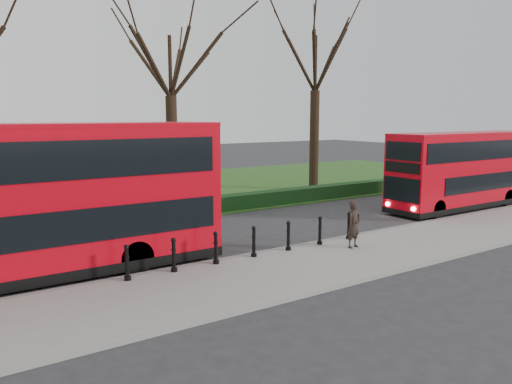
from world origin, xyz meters
TOP-DOWN VIEW (x-y plane):
  - ground at (0.00, 0.00)m, footprint 120.00×120.00m
  - pavement at (0.00, -3.00)m, footprint 60.00×4.00m
  - kerb at (0.00, -1.00)m, footprint 60.00×0.25m
  - grass_verge at (0.00, 15.00)m, footprint 60.00×18.00m
  - hedge at (0.00, 6.80)m, footprint 60.00×0.90m
  - yellow_line_outer at (0.00, -0.70)m, footprint 60.00×0.10m
  - yellow_line_inner at (0.00, -0.50)m, footprint 60.00×0.10m
  - tree_mid at (2.00, 10.00)m, footprint 6.85×6.85m
  - tree_right at (12.00, 10.00)m, footprint 7.48×7.48m
  - bollard_row at (-0.24, -1.35)m, footprint 8.90×0.15m
  - bus_lead at (-6.86, 0.68)m, footprint 11.62×2.67m
  - bus_rear at (14.38, 0.59)m, footprint 10.00×2.30m
  - pedestrian at (3.39, -2.36)m, footprint 0.67×0.49m

SIDE VIEW (x-z plane):
  - ground at x=0.00m, z-range 0.00..0.00m
  - yellow_line_outer at x=0.00m, z-range 0.00..0.01m
  - yellow_line_inner at x=0.00m, z-range 0.00..0.01m
  - grass_verge at x=0.00m, z-range 0.00..0.06m
  - pavement at x=0.00m, z-range 0.00..0.15m
  - kerb at x=0.00m, z-range -0.01..0.15m
  - hedge at x=0.00m, z-range 0.00..0.80m
  - bollard_row at x=-0.24m, z-range 0.15..1.15m
  - pedestrian at x=3.39m, z-range 0.15..1.84m
  - bus_rear at x=14.38m, z-range 0.02..3.99m
  - bus_lead at x=-6.86m, z-range 0.02..4.64m
  - tree_mid at x=2.00m, z-range 2.42..13.12m
  - tree_right at x=12.00m, z-range 2.66..14.35m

